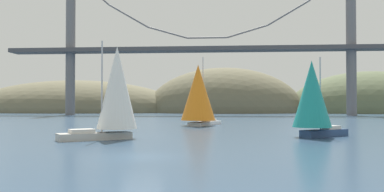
% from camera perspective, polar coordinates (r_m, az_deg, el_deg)
% --- Properties ---
extents(ground_plane, '(360.00, 360.00, 0.00)m').
position_cam_1_polar(ground_plane, '(25.98, -6.94, -8.38)').
color(ground_plane, '#2D4760').
extents(headland_center, '(61.10, 44.00, 34.79)m').
position_cam_1_polar(headland_center, '(160.29, 4.50, -2.29)').
color(headland_center, '#6B664C').
rests_on(headland_center, ground_plane).
extents(headland_left, '(89.52, 44.00, 25.54)m').
position_cam_1_polar(headland_left, '(171.20, -16.03, -2.18)').
color(headland_left, '#6B664C').
rests_on(headland_left, ground_plane).
extents(headland_right, '(63.03, 44.00, 31.33)m').
position_cam_1_polar(headland_right, '(169.43, 23.46, -2.14)').
color(headland_right, '#5B6647').
rests_on(headland_right, ground_plane).
extents(suspension_bridge, '(118.47, 6.00, 43.59)m').
position_cam_1_polar(suspension_bridge, '(121.60, 2.10, 7.04)').
color(suspension_bridge, slate).
rests_on(suspension_bridge, ground_plane).
extents(sailboat_teal_sail, '(6.80, 6.14, 7.97)m').
position_cam_1_polar(sailboat_teal_sail, '(41.97, 16.40, -0.07)').
color(sailboat_teal_sail, navy).
rests_on(sailboat_teal_sail, ground_plane).
extents(sailboat_orange_sail, '(6.78, 9.79, 10.52)m').
position_cam_1_polar(sailboat_orange_sail, '(61.83, 0.91, 0.29)').
color(sailboat_orange_sail, white).
rests_on(sailboat_orange_sail, ground_plane).
extents(sailboat_white_mainsail, '(7.68, 6.44, 9.16)m').
position_cam_1_polar(sailboat_white_mainsail, '(39.30, -10.62, 0.67)').
color(sailboat_white_mainsail, '#B7B2A8').
rests_on(sailboat_white_mainsail, ground_plane).
extents(channel_buoy, '(1.10, 1.10, 2.64)m').
position_cam_1_polar(channel_buoy, '(51.37, 17.91, -4.32)').
color(channel_buoy, gold).
rests_on(channel_buoy, ground_plane).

